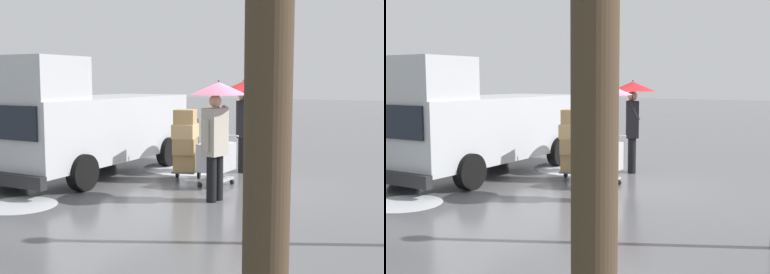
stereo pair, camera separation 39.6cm
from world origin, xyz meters
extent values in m
plane|color=#5B5B5E|center=(0.00, 0.00, 0.00)|extent=(90.00, 90.00, 0.00)
cylinder|color=silver|center=(2.71, 3.07, 0.00)|extent=(1.32, 1.32, 0.01)
cylinder|color=silver|center=(2.15, -1.63, 0.00)|extent=(2.17, 2.17, 0.01)
cube|color=#B7BABF|center=(3.62, 0.06, 1.06)|extent=(2.21, 5.29, 1.40)
cube|color=#B7BABF|center=(3.52, 1.96, 2.18)|extent=(1.91, 1.49, 0.84)
cube|color=black|center=(3.49, 2.68, 1.38)|extent=(1.66, 0.14, 0.63)
cube|color=#232326|center=(3.49, 2.72, 0.32)|extent=(1.97, 0.26, 0.24)
cylinder|color=black|center=(2.56, 1.63, 0.36)|extent=(0.27, 0.73, 0.72)
cylinder|color=black|center=(4.52, 1.72, 0.36)|extent=(0.27, 0.73, 0.72)
cylinder|color=black|center=(2.72, -1.59, 0.36)|extent=(0.27, 0.73, 0.72)
cylinder|color=black|center=(4.67, -1.50, 0.36)|extent=(0.27, 0.73, 0.72)
cube|color=#B2B2B7|center=(0.53, -0.08, 0.60)|extent=(0.52, 0.76, 0.56)
cube|color=#B2B2B7|center=(0.53, -0.08, 0.14)|extent=(0.47, 0.69, 0.04)
cylinder|color=#B2B2B7|center=(0.53, -0.50, 1.00)|extent=(0.58, 0.04, 0.04)
sphere|color=black|center=(0.32, 0.22, 0.05)|extent=(0.10, 0.10, 0.10)
sphere|color=black|center=(0.74, 0.22, 0.05)|extent=(0.10, 0.10, 0.10)
sphere|color=black|center=(0.33, -0.39, 0.05)|extent=(0.10, 0.10, 0.10)
sphere|color=black|center=(0.74, -0.39, 0.05)|extent=(0.10, 0.10, 0.10)
cube|color=#515156|center=(1.36, -0.23, 0.22)|extent=(0.65, 0.73, 0.03)
cylinder|color=#515156|center=(1.25, -0.58, 0.77)|extent=(0.04, 0.04, 1.10)
cylinder|color=#515156|center=(1.67, -0.44, 0.77)|extent=(0.04, 0.04, 1.10)
cylinder|color=black|center=(1.23, -0.59, 0.10)|extent=(0.11, 0.21, 0.20)
cylinder|color=black|center=(1.69, -0.43, 0.10)|extent=(0.11, 0.21, 0.20)
cube|color=#A37F51|center=(1.36, -0.23, 0.41)|extent=(0.61, 0.64, 0.36)
cube|color=#A37F51|center=(1.36, -0.23, 0.76)|extent=(0.64, 0.71, 0.34)
cube|color=tan|center=(1.36, -0.23, 1.07)|extent=(0.61, 0.69, 0.29)
cube|color=#A37F51|center=(1.36, -0.23, 1.37)|extent=(0.54, 0.56, 0.31)
cylinder|color=black|center=(-0.03, 1.15, 0.41)|extent=(0.18, 0.18, 0.82)
cylinder|color=black|center=(-0.05, 0.95, 0.41)|extent=(0.18, 0.18, 0.82)
cube|color=#B2A899|center=(-0.04, 1.05, 1.24)|extent=(0.34, 0.48, 0.84)
sphere|color=beige|center=(-0.04, 1.05, 1.78)|extent=(0.22, 0.22, 0.22)
cylinder|color=#B2A899|center=(0.00, 1.31, 1.19)|extent=(0.10, 0.10, 0.55)
cylinder|color=#B2A899|center=(-0.05, 0.87, 1.46)|extent=(0.31, 0.14, 0.50)
cylinder|color=#333338|center=(-0.05, 0.95, 1.62)|extent=(0.02, 0.02, 0.86)
cone|color=#E0668E|center=(-0.05, 0.95, 2.00)|extent=(1.04, 1.04, 0.22)
sphere|color=#333338|center=(-0.05, 0.95, 2.13)|extent=(0.04, 0.04, 0.04)
cylinder|color=black|center=(0.80, -1.87, 0.41)|extent=(0.18, 0.18, 0.82)
cylinder|color=black|center=(0.71, -1.70, 0.41)|extent=(0.18, 0.18, 0.82)
cube|color=black|center=(0.76, -1.79, 1.24)|extent=(0.46, 0.52, 0.84)
sphere|color=beige|center=(0.76, -1.79, 1.78)|extent=(0.22, 0.22, 0.22)
cylinder|color=black|center=(0.88, -2.01, 1.19)|extent=(0.10, 0.10, 0.55)
cylinder|color=black|center=(0.65, -1.64, 1.46)|extent=(0.31, 0.24, 0.50)
cylinder|color=#333338|center=(0.71, -1.70, 1.62)|extent=(0.02, 0.02, 0.86)
cone|color=red|center=(0.71, -1.70, 2.00)|extent=(1.04, 1.04, 0.22)
sphere|color=#333338|center=(0.71, -1.70, 2.13)|extent=(0.04, 0.04, 0.04)
cylinder|color=#423323|center=(-3.26, 6.51, 2.00)|extent=(0.24, 0.24, 4.00)
camera|label=1|loc=(-4.21, 8.86, 2.16)|focal=47.35mm
camera|label=2|loc=(-4.55, 8.65, 2.16)|focal=47.35mm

